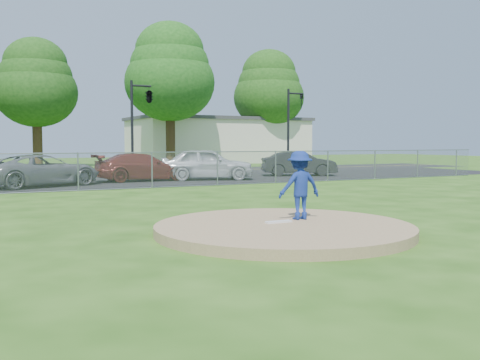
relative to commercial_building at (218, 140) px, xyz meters
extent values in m
plane|color=#244F11|center=(-16.00, -28.00, -2.16)|extent=(120.00, 120.00, 0.00)
cylinder|color=#977953|center=(-16.00, -38.00, -2.06)|extent=(5.40, 5.40, 0.20)
cube|color=white|center=(-16.00, -37.80, -1.94)|extent=(0.60, 0.15, 0.04)
cube|color=gray|center=(-16.00, -26.00, -1.41)|extent=(40.00, 0.06, 1.50)
cube|color=black|center=(-16.00, -21.50, -2.15)|extent=(50.00, 8.00, 0.01)
cube|color=black|center=(-16.00, -14.00, -2.16)|extent=(60.00, 7.00, 0.01)
cube|color=beige|center=(0.00, 0.00, -0.16)|extent=(16.00, 9.00, 4.00)
cube|color=#3F3F42|center=(0.00, 0.00, 1.99)|extent=(16.40, 9.40, 0.30)
cylinder|color=#3C2615|center=(-17.00, -4.00, -0.23)|extent=(0.72, 0.72, 3.85)
ellipsoid|color=#194612|center=(-17.00, -4.00, 3.54)|extent=(6.16, 6.16, 5.24)
ellipsoid|color=#194612|center=(-17.00, -4.00, 4.62)|extent=(5.42, 5.42, 4.61)
ellipsoid|color=#194612|center=(-17.00, -4.00, 5.69)|extent=(4.68, 4.68, 3.98)
cylinder|color=#332212|center=(-7.00, -6.00, 0.12)|extent=(0.76, 0.76, 4.55)
ellipsoid|color=#195015|center=(-7.00, -6.00, 4.57)|extent=(7.28, 7.28, 6.19)
ellipsoid|color=#195015|center=(-7.00, -6.00, 5.85)|extent=(6.41, 6.41, 5.45)
ellipsoid|color=#195015|center=(-7.00, -6.00, 7.12)|extent=(5.53, 5.53, 4.70)
cylinder|color=#362513|center=(4.00, -3.00, -0.06)|extent=(0.74, 0.74, 4.20)
ellipsoid|color=#1A4813|center=(4.00, -3.00, 4.06)|extent=(6.72, 6.72, 5.71)
ellipsoid|color=#1A4813|center=(4.00, -3.00, 5.23)|extent=(5.91, 5.91, 5.03)
ellipsoid|color=#1A4813|center=(4.00, -3.00, 6.41)|extent=(5.11, 5.11, 4.34)
cylinder|color=black|center=(-13.00, -16.00, 0.64)|extent=(0.16, 0.16, 5.60)
cylinder|color=black|center=(-12.40, -16.00, 3.14)|extent=(1.20, 0.12, 0.12)
imported|color=black|center=(-11.92, -16.00, 2.64)|extent=(0.53, 2.48, 1.00)
cylinder|color=black|center=(-2.00, -16.00, 0.64)|extent=(0.16, 0.16, 5.60)
cylinder|color=black|center=(-1.40, -16.00, 3.14)|extent=(1.20, 0.12, 0.12)
imported|color=black|center=(-0.92, -16.00, 2.64)|extent=(0.16, 0.20, 1.00)
imported|color=navy|center=(-15.32, -37.57, -1.20)|extent=(1.02, 0.64, 1.52)
imported|color=slate|center=(-18.96, -22.93, -1.46)|extent=(5.48, 3.95, 1.38)
imported|color=maroon|center=(-14.12, -21.72, -1.46)|extent=(4.75, 1.98, 1.37)
imported|color=silver|center=(-10.91, -22.34, -1.34)|extent=(5.12, 3.37, 1.62)
imported|color=black|center=(-4.84, -21.67, -1.45)|extent=(4.51, 3.00, 1.40)
camera|label=1|loc=(-21.87, -47.45, -0.26)|focal=40.00mm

